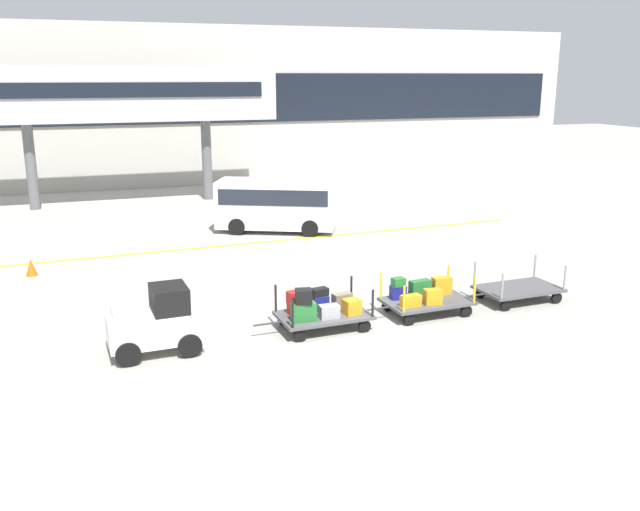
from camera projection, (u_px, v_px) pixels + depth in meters
ground_plane at (352, 328)px, 17.40m from camera, size 120.00×120.00×0.00m
apron_lead_line at (277, 241)px, 26.59m from camera, size 21.01×1.09×0.01m
terminal_building at (185, 106)px, 39.90m from camera, size 50.44×2.51×9.05m
jet_bridge at (80, 95)px, 32.35m from camera, size 17.36×3.00×6.68m
baggage_tug at (156, 322)px, 15.67m from camera, size 2.14×1.30×1.58m
baggage_cart_lead at (321, 309)px, 17.19m from camera, size 3.03×1.49×1.21m
baggage_cart_middle at (424, 297)px, 18.36m from camera, size 3.03×1.49×1.10m
baggage_cart_tail at (518, 289)px, 19.43m from camera, size 3.03×1.49×1.10m
shuttle_van at (277, 202)px, 27.98m from camera, size 5.15×3.81×2.10m
safety_cone_near at (31, 267)px, 21.91m from camera, size 0.36×0.36×0.55m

